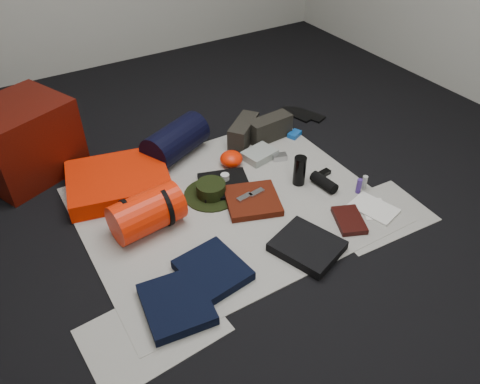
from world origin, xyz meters
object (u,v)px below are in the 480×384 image
navy_duffel (176,141)px  water_bottle (300,171)px  red_cabinet (23,140)px  stuff_sack (147,213)px  sleeping_pad (119,181)px  paperback_book (349,220)px  compact_camera (280,157)px

navy_duffel → water_bottle: 0.81m
red_cabinet → water_bottle: red_cabinet is taller
stuff_sack → navy_duffel: 0.69m
red_cabinet → sleeping_pad: red_cabinet is taller
red_cabinet → paperback_book: red_cabinet is taller
sleeping_pad → navy_duffel: (0.44, 0.14, 0.06)m
compact_camera → paperback_book: bearing=-72.6°
navy_duffel → paperback_book: (0.52, -1.07, -0.10)m
sleeping_pad → paperback_book: (0.96, -0.93, -0.04)m
red_cabinet → compact_camera: 1.56m
red_cabinet → navy_duffel: 0.90m
red_cabinet → water_bottle: 1.65m
navy_duffel → water_bottle: size_ratio=2.33×
red_cabinet → stuff_sack: size_ratio=1.47×
sleeping_pad → paperback_book: sleeping_pad is taller
stuff_sack → navy_duffel: navy_duffel is taller
stuff_sack → water_bottle: bearing=-6.1°
navy_duffel → paperback_book: 1.19m
red_cabinet → navy_duffel: red_cabinet is taller
sleeping_pad → compact_camera: (0.98, -0.25, -0.03)m
red_cabinet → navy_duffel: size_ratio=1.27×
navy_duffel → stuff_sack: bearing=-152.3°
red_cabinet → compact_camera: red_cabinet is taller
sleeping_pad → compact_camera: sleeping_pad is taller
compact_camera → red_cabinet: bearing=172.6°
water_bottle → compact_camera: (0.05, 0.26, -0.07)m
stuff_sack → navy_duffel: (0.42, 0.55, 0.00)m
water_bottle → navy_duffel: bearing=127.5°
stuff_sack → water_bottle: 0.92m
water_bottle → stuff_sack: bearing=173.9°
stuff_sack → water_bottle: stuff_sack is taller
paperback_book → compact_camera: bearing=111.0°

